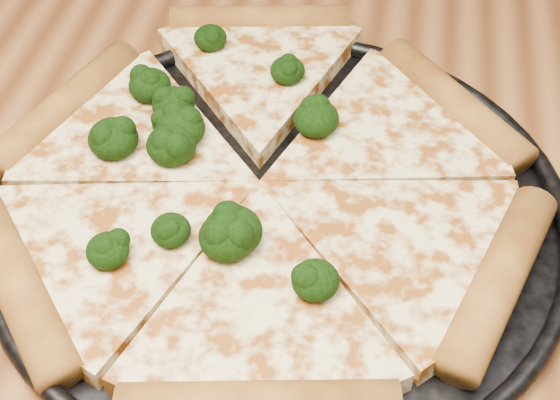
# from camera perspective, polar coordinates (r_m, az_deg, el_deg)

# --- Properties ---
(dining_table) EXTENTS (1.20, 0.90, 0.75)m
(dining_table) POSITION_cam_1_polar(r_m,az_deg,el_deg) (0.61, -8.98, -7.49)
(dining_table) COLOR brown
(dining_table) RESTS_ON ground
(pizza_pan) EXTENTS (0.38, 0.38, 0.02)m
(pizza_pan) POSITION_cam_1_polar(r_m,az_deg,el_deg) (0.53, 0.00, -0.62)
(pizza_pan) COLOR black
(pizza_pan) RESTS_ON dining_table
(pizza) EXTENTS (0.38, 0.40, 0.03)m
(pizza) POSITION_cam_1_polar(r_m,az_deg,el_deg) (0.53, -1.46, 1.47)
(pizza) COLOR #FFE89C
(pizza) RESTS_ON pizza_pan
(broccoli_florets) EXTENTS (0.18, 0.25, 0.03)m
(broccoli_florets) POSITION_cam_1_polar(r_m,az_deg,el_deg) (0.54, -5.63, 3.31)
(broccoli_florets) COLOR black
(broccoli_florets) RESTS_ON pizza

